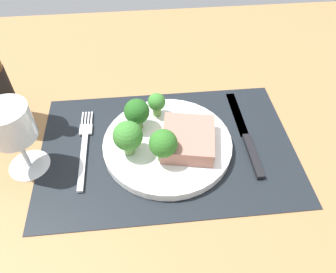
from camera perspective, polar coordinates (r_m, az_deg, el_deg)
The scene contains 11 objects.
ground_plane at distance 62.18cm, azimuth -0.10°, elevation -2.91°, with size 140.00×110.00×3.00cm, color #996D42.
placemat at distance 60.93cm, azimuth -0.10°, elevation -1.91°, with size 46.48×30.77×0.30cm, color black.
plate at distance 60.22cm, azimuth -0.10°, elevation -1.31°, with size 23.40×23.40×1.60cm, color white.
steak at distance 58.13cm, azimuth 3.51°, elevation -0.41°, with size 9.10×10.02×2.90cm, color #9E6B5B.
broccoli_near_fork at distance 62.62cm, azimuth -1.98°, elevation 5.85°, with size 3.39×3.39×4.93cm.
broccoli_near_steak at distance 55.46cm, azimuth -6.96°, elevation 0.02°, with size 5.10×5.10×6.63cm.
broccoli_center at distance 53.94cm, azimuth -0.83°, elevation -1.34°, with size 4.78×4.78×6.45cm.
broccoli_back_left at distance 59.83cm, azimuth -5.43°, elevation 4.21°, with size 4.66×4.66×6.24cm.
fork at distance 62.48cm, azimuth -14.29°, elevation -1.70°, with size 2.40×19.20×0.50cm.
knife at distance 63.71cm, azimuth 13.45°, elevation -0.20°, with size 1.80×23.00×0.80cm.
wine_glass at distance 56.67cm, azimuth -25.53°, elevation 1.43°, with size 7.21×7.21×13.47cm.
Camera 1 is at (-3.94, -39.88, 46.04)cm, focal length 35.19 mm.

